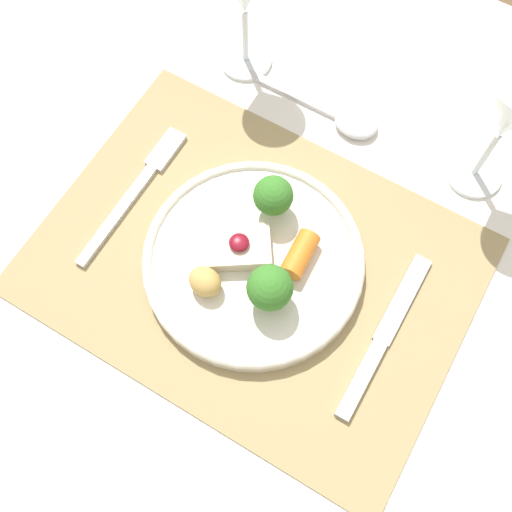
{
  "coord_description": "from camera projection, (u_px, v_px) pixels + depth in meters",
  "views": [
    {
      "loc": [
        0.13,
        -0.21,
        1.4
      ],
      "look_at": [
        0.0,
        0.0,
        0.79
      ],
      "focal_mm": 42.0,
      "sensor_mm": 36.0,
      "label": 1
    }
  ],
  "objects": [
    {
      "name": "ground_plane",
      "position": [
        255.0,
        383.0,
        1.39
      ],
      "size": [
        8.0,
        8.0,
        0.0
      ],
      "primitive_type": "plane",
      "color": "brown"
    },
    {
      "name": "placemat",
      "position": [
        253.0,
        264.0,
        0.68
      ],
      "size": [
        0.48,
        0.35,
        0.0
      ],
      "primitive_type": "cube",
      "color": "#9E895B",
      "rests_on": "dining_table"
    },
    {
      "name": "dinner_plate",
      "position": [
        257.0,
        257.0,
        0.67
      ],
      "size": [
        0.25,
        0.25,
        0.08
      ],
      "color": "silver",
      "rests_on": "placemat"
    },
    {
      "name": "dining_table",
      "position": [
        254.0,
        289.0,
        0.77
      ],
      "size": [
        1.51,
        1.03,
        0.76
      ],
      "color": "white",
      "rests_on": "ground_plane"
    },
    {
      "name": "spoon",
      "position": [
        344.0,
        117.0,
        0.75
      ],
      "size": [
        0.19,
        0.05,
        0.02
      ],
      "rotation": [
        0.0,
        0.0,
        -0.0
      ],
      "color": "silver",
      "rests_on": "dining_table"
    },
    {
      "name": "knife",
      "position": [
        379.0,
        345.0,
        0.64
      ],
      "size": [
        0.02,
        0.21,
        0.01
      ],
      "rotation": [
        0.0,
        0.0,
        -0.04
      ],
      "color": "silver",
      "rests_on": "placemat"
    },
    {
      "name": "fork",
      "position": [
        139.0,
        186.0,
        0.72
      ],
      "size": [
        0.02,
        0.21,
        0.01
      ],
      "rotation": [
        0.0,
        0.0,
        -0.05
      ],
      "color": "silver",
      "rests_on": "placemat"
    }
  ]
}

